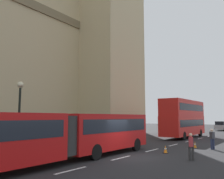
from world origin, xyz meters
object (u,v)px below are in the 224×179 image
at_px(traffic_cone_west, 165,149).
at_px(pedestrian_by_kerb, 212,138).
at_px(double_decker_bus, 184,117).
at_px(street_lamp, 19,112).
at_px(pedestrian_near_cones, 191,146).
at_px(articulated_bus, 59,133).
at_px(traffic_cone_middle, 195,145).
at_px(sedan_lead, 221,126).

relative_size(traffic_cone_west, pedestrian_by_kerb, 0.34).
height_order(double_decker_bus, pedestrian_by_kerb, double_decker_bus).
distance_m(double_decker_bus, street_lamp, 21.99).
bearing_deg(pedestrian_near_cones, articulated_bus, 131.79).
bearing_deg(pedestrian_by_kerb, pedestrian_near_cones, -178.10).
relative_size(traffic_cone_middle, pedestrian_near_cones, 0.34).
bearing_deg(articulated_bus, pedestrian_by_kerb, -26.61).
height_order(traffic_cone_west, pedestrian_by_kerb, pedestrian_by_kerb).
bearing_deg(sedan_lead, street_lamp, 173.62).
bearing_deg(traffic_cone_middle, traffic_cone_west, 168.14).
relative_size(traffic_cone_west, pedestrian_near_cones, 0.34).
bearing_deg(street_lamp, pedestrian_near_cones, -64.06).
bearing_deg(articulated_bus, pedestrian_near_cones, -48.21).
bearing_deg(sedan_lead, double_decker_bus, 179.24).
relative_size(double_decker_bus, street_lamp, 2.02).
distance_m(sedan_lead, pedestrian_near_cones, 38.10).
relative_size(street_lamp, pedestrian_by_kerb, 3.12).
height_order(sedan_lead, traffic_cone_middle, sedan_lead).
bearing_deg(sedan_lead, articulated_bus, 179.63).
distance_m(double_decker_bus, sedan_lead, 21.37).
xyz_separation_m(sedan_lead, pedestrian_near_cones, (-37.65, -5.82, -0.00)).
bearing_deg(traffic_cone_west, street_lamp, 131.76).
height_order(articulated_bus, street_lamp, street_lamp).
height_order(traffic_cone_middle, pedestrian_near_cones, pedestrian_near_cones).
relative_size(articulated_bus, sedan_lead, 3.96).
bearing_deg(sedan_lead, pedestrian_near_cones, -171.21).
distance_m(street_lamp, pedestrian_near_cones, 11.99).
bearing_deg(pedestrian_by_kerb, double_decker_bus, 30.40).
relative_size(double_decker_bus, pedestrian_near_cones, 6.28).
distance_m(street_lamp, pedestrian_by_kerb, 15.63).
relative_size(sedan_lead, pedestrian_near_cones, 2.60).
height_order(articulated_bus, double_decker_bus, double_decker_bus).
height_order(traffic_cone_west, traffic_cone_middle, same).
distance_m(traffic_cone_west, street_lamp, 11.11).
relative_size(pedestrian_near_cones, pedestrian_by_kerb, 1.00).
relative_size(sedan_lead, traffic_cone_west, 7.59).
xyz_separation_m(sedan_lead, traffic_cone_middle, (-31.34, -4.14, -0.63)).
bearing_deg(double_decker_bus, articulated_bus, -179.99).
height_order(articulated_bus, pedestrian_near_cones, articulated_bus).
bearing_deg(double_decker_bus, street_lamp, 168.18).
distance_m(sedan_lead, traffic_cone_west, 35.80).
xyz_separation_m(double_decker_bus, pedestrian_by_kerb, (-10.05, -5.90, -1.80)).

